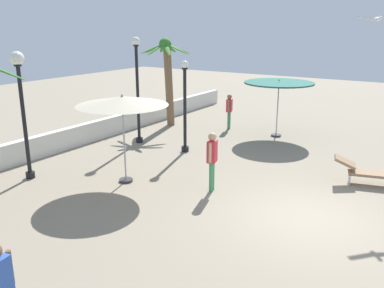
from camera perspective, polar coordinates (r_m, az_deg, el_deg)
ground_plane at (r=10.87m, az=15.61°, el=-9.84°), size 56.00×56.00×0.00m
boundary_wall at (r=16.17m, az=-19.32°, el=-0.03°), size 25.20×0.30×0.80m
patio_umbrella_0 at (r=12.28m, az=-9.59°, el=5.81°), size 2.71×2.71×2.71m
patio_umbrella_1 at (r=17.83m, az=11.90°, el=8.01°), size 2.90×2.90×2.47m
palm_tree_1 at (r=19.35m, az=-3.40°, el=10.03°), size 2.27×2.27×4.09m
lamp_post_0 at (r=16.61m, az=-7.55°, el=8.23°), size 0.33×0.33×4.20m
lamp_post_1 at (r=15.33m, az=-0.99°, el=5.45°), size 0.29×0.29×3.41m
lamp_post_2 at (r=13.41m, az=-22.46°, el=6.01°), size 0.41×0.41×3.92m
lounge_chair_0 at (r=13.50m, az=22.78°, el=-3.49°), size 1.00×1.92×0.81m
guest_0 at (r=19.03m, az=5.16°, el=4.94°), size 0.54×0.34×1.61m
guest_1 at (r=11.78m, az=2.78°, el=-1.63°), size 0.54×0.33×1.74m
seagull_1 at (r=13.19m, az=24.20°, el=15.47°), size 0.89×1.00×0.14m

